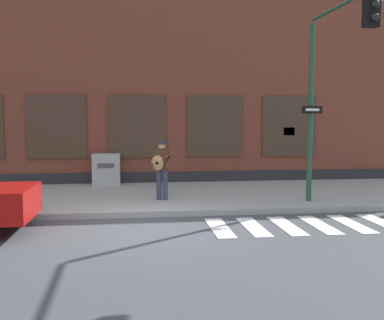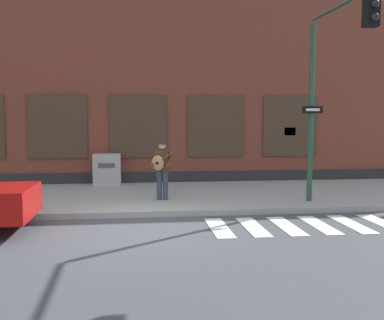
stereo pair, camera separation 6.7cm
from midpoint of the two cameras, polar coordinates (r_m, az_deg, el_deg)
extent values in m
plane|color=#424449|center=(10.28, -6.91, -8.84)|extent=(160.00, 160.00, 0.00)
cube|color=#9E9E99|center=(14.14, -6.96, -4.68)|extent=(28.00, 5.36, 0.16)
cube|color=brown|center=(18.64, -7.11, 8.29)|extent=(28.00, 4.00, 7.04)
cube|color=#28282B|center=(16.74, -6.99, -2.47)|extent=(28.00, 0.04, 0.55)
cube|color=#473323|center=(16.83, -16.93, 4.09)|extent=(2.10, 0.06, 2.29)
cube|color=black|center=(16.82, -16.93, 4.09)|extent=(1.98, 0.03, 2.17)
cube|color=#473323|center=(16.59, -7.07, 4.26)|extent=(2.10, 0.06, 2.29)
cube|color=black|center=(16.58, -7.07, 4.26)|extent=(1.98, 0.03, 2.17)
cube|color=#473323|center=(16.84, 2.79, 4.30)|extent=(2.10, 0.06, 2.29)
cube|color=black|center=(16.83, 2.80, 4.30)|extent=(1.98, 0.03, 2.17)
cube|color=#473323|center=(17.56, 12.10, 4.23)|extent=(2.10, 0.06, 2.29)
cube|color=black|center=(17.55, 12.12, 4.23)|extent=(1.98, 0.03, 2.17)
cube|color=yellow|center=(17.54, 12.11, 3.57)|extent=(0.44, 0.02, 0.30)
cube|color=silver|center=(10.42, 3.34, -8.59)|extent=(0.42, 1.90, 0.01)
cube|color=silver|center=(10.59, 7.63, -8.41)|extent=(0.42, 1.90, 0.01)
cube|color=silver|center=(10.82, 11.76, -8.18)|extent=(0.42, 1.90, 0.01)
cube|color=silver|center=(11.10, 15.69, -7.93)|extent=(0.42, 1.90, 0.01)
cube|color=silver|center=(11.42, 19.41, -7.66)|extent=(0.42, 1.90, 0.01)
cube|color=silver|center=(11.79, 22.91, -7.37)|extent=(0.42, 1.90, 0.01)
cube|color=silver|center=(11.08, -19.28, -4.18)|extent=(0.06, 0.24, 0.12)
cube|color=silver|center=(9.99, -20.62, -5.23)|extent=(0.06, 0.24, 0.12)
cylinder|color=black|center=(11.67, -23.40, -5.90)|extent=(0.66, 0.24, 0.66)
cylinder|color=#33384C|center=(13.04, -3.58, -3.19)|extent=(0.15, 0.15, 0.87)
cylinder|color=#33384C|center=(13.08, -4.36, -3.17)|extent=(0.15, 0.15, 0.87)
cube|color=#4C2D19|center=(12.98, -3.98, 0.01)|extent=(0.43, 0.33, 0.59)
sphere|color=tan|center=(12.95, -3.99, 1.79)|extent=(0.22, 0.22, 0.22)
cylinder|color=#333338|center=(12.95, -3.99, 2.06)|extent=(0.27, 0.28, 0.02)
cylinder|color=#333338|center=(12.95, -3.99, 2.28)|extent=(0.18, 0.18, 0.09)
cylinder|color=#4C2D19|center=(12.83, -3.07, -0.23)|extent=(0.25, 0.51, 0.39)
cylinder|color=#4C2D19|center=(12.96, -5.12, -0.19)|extent=(0.25, 0.51, 0.39)
ellipsoid|color=#B77F4C|center=(12.84, -4.54, -0.38)|extent=(0.38, 0.23, 0.44)
cylinder|color=black|center=(12.78, -4.62, -0.41)|extent=(0.09, 0.04, 0.09)
cylinder|color=brown|center=(12.73, -3.45, 0.39)|extent=(0.46, 0.19, 0.34)
cylinder|color=#234C33|center=(13.16, 14.67, 5.70)|extent=(0.15, 0.15, 4.98)
cylinder|color=#234C33|center=(11.97, 18.31, 18.19)|extent=(0.20, 3.32, 0.09)
cube|color=black|center=(10.75, 21.65, 17.71)|extent=(0.31, 0.25, 0.88)
sphere|color=black|center=(10.62, 22.11, 17.86)|extent=(0.17, 0.17, 0.17)
sphere|color=black|center=(10.56, 22.06, 16.47)|extent=(0.17, 0.17, 0.17)
cube|color=black|center=(13.06, 14.88, 6.19)|extent=(0.60, 0.05, 0.20)
cube|color=white|center=(13.04, 14.91, 6.19)|extent=(0.40, 0.02, 0.07)
cube|color=#ADADA8|center=(16.30, -10.94, -1.18)|extent=(0.96, 0.62, 1.11)
cube|color=#4C4C4C|center=(15.97, -11.02, -0.71)|extent=(0.58, 0.02, 0.16)
camera|label=1|loc=(0.03, -90.16, -0.01)|focal=42.00mm
camera|label=2|loc=(0.03, 89.84, 0.01)|focal=42.00mm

